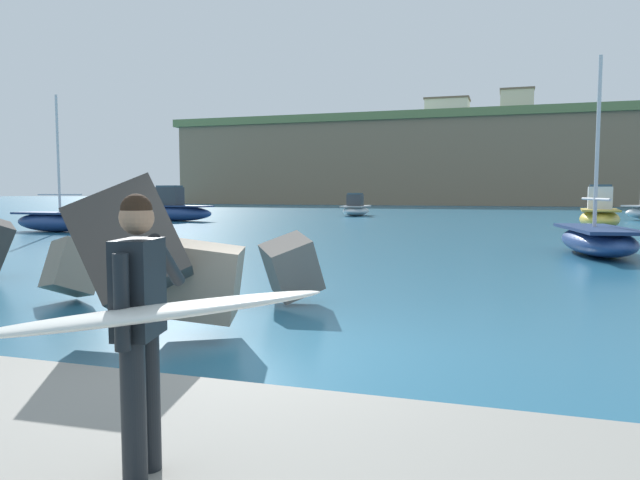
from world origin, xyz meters
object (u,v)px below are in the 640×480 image
Objects in this scene: station_building_central at (447,111)px; boat_far_left at (174,210)px; surfer_with_board at (138,318)px; boat_far_centre at (356,209)px; station_building_west at (517,106)px; boat_near_centre at (55,221)px; boat_mid_right at (597,239)px; boat_mid_centre at (599,215)px.

boat_far_left is at bearing -99.42° from station_building_central.
surfer_with_board is 46.09m from boat_far_centre.
surfer_with_board is 104.06m from station_building_central.
boat_far_centre is 0.75× the size of station_building_west.
boat_near_centre is 25.56m from boat_far_centre.
station_building_west reaches higher than surfer_with_board.
boat_far_centre is (-14.79, 27.49, 0.10)m from boat_mid_right.
station_building_west is at bearing 72.24° from boat_far_left.
boat_mid_right is (4.86, 17.52, -0.77)m from surfer_with_board.
station_building_west reaches higher than boat_mid_centre.
station_building_central reaches higher than boat_near_centre.
station_building_central is (-11.44, -2.01, -0.62)m from station_building_west.
boat_far_left is 1.37× the size of boat_far_centre.
station_building_west reaches higher than boat_mid_right.
boat_far_left is 77.19m from station_building_west.
boat_near_centre is at bearing 171.09° from boat_mid_right.
boat_far_left is 0.81× the size of station_building_central.
station_building_west reaches higher than station_building_central.
surfer_with_board is 0.31× the size of boat_near_centre.
surfer_with_board is 105.87m from station_building_west.
surfer_with_board is at bearing -47.42° from boat_near_centre.
boat_far_left is at bearing -128.68° from boat_far_centre.
boat_near_centre is 28.51m from boat_mid_centre.
boat_mid_right is 1.02× the size of boat_far_left.
station_building_central is at bearing 88.21° from boat_far_centre.
boat_far_centre is at bearing 118.29° from boat_mid_right.
boat_far_centre is at bearing 51.32° from boat_far_left.
station_building_west is (23.05, 71.96, 15.75)m from boat_far_left.
station_building_west is at bearing 9.97° from station_building_central.
boat_mid_centre is 14.53m from boat_mid_right.
station_building_central is at bearing 94.53° from surfer_with_board.
surfer_with_board is at bearing -77.55° from boat_far_centre.
station_building_west is at bearing 91.02° from boat_mid_right.
station_building_central reaches higher than boat_mid_centre.
boat_far_left reaches higher than boat_far_centre.
boat_far_left is at bearing -107.76° from station_building_west.
boat_near_centre is at bearing -89.38° from boat_far_left.
surfer_with_board is at bearing -105.49° from boat_mid_right.
boat_mid_right is 87.54m from station_building_central.
boat_far_left reaches higher than boat_mid_centre.
station_building_central reaches higher than boat_mid_right.
station_building_west reaches higher than boat_far_left.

